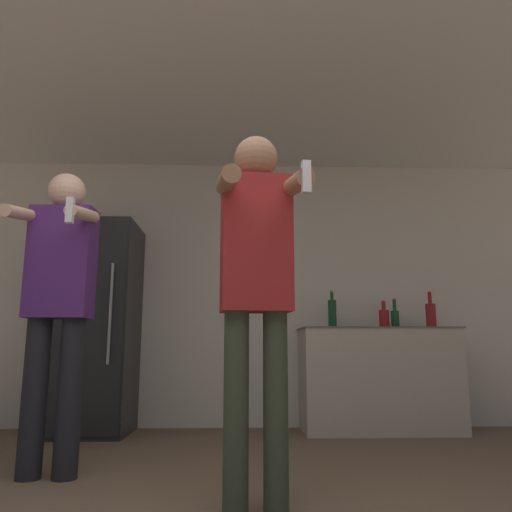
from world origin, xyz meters
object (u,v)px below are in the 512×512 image
bottle_clear_vodka (395,317)px  person_woman_foreground (256,273)px  bottle_red_label (332,313)px  refrigerator (96,326)px  person_man_side (59,298)px  bottle_green_wine (431,314)px  bottle_dark_rum (384,318)px

bottle_clear_vodka → person_woman_foreground: 2.58m
bottle_red_label → person_woman_foreground: 2.33m
refrigerator → bottle_clear_vodka: (2.69, 0.09, 0.09)m
bottle_clear_vodka → person_man_side: bearing=-147.5°
bottle_red_label → person_woman_foreground: (-0.77, -2.20, 0.02)m
bottle_red_label → bottle_clear_vodka: (0.58, 0.00, -0.04)m
person_woman_foreground → bottle_clear_vodka: bearing=58.6°
bottle_clear_vodka → person_woman_foreground: person_woman_foreground is taller
bottle_clear_vodka → person_woman_foreground: size_ratio=0.15×
refrigerator → bottle_clear_vodka: bearing=1.8°
refrigerator → bottle_red_label: (2.11, 0.09, 0.13)m
person_woman_foreground → person_man_side: 1.30m
person_man_side → bottle_clear_vodka: bearing=32.5°
bottle_clear_vodka → bottle_green_wine: size_ratio=0.80×
bottle_dark_rum → person_man_side: (-2.39, -1.59, 0.01)m
bottle_clear_vodka → person_man_side: 2.95m
bottle_green_wine → person_woman_foreground: bearing=-127.3°
bottle_green_wine → person_woman_foreground: (-1.68, -2.20, 0.04)m
bottle_clear_vodka → person_woman_foreground: bearing=-121.4°
bottle_dark_rum → person_man_side: 2.87m
bottle_dark_rum → refrigerator: bearing=-178.1°
bottle_red_label → person_man_side: size_ratio=0.20×
person_woman_foreground → bottle_green_wine: bearing=52.7°
bottle_red_label → person_woman_foreground: bearing=-109.2°
bottle_green_wine → bottle_clear_vodka: bearing=180.0°
bottle_clear_vodka → refrigerator: bearing=-178.2°
bottle_dark_rum → bottle_clear_vodka: bottle_clear_vodka is taller
bottle_green_wine → person_woman_foreground: person_woman_foreground is taller
bottle_dark_rum → person_man_side: size_ratio=0.14×
refrigerator → bottle_red_label: bearing=2.3°
bottle_red_label → person_woman_foreground: size_ratio=0.20×
refrigerator → bottle_clear_vodka: 2.70m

